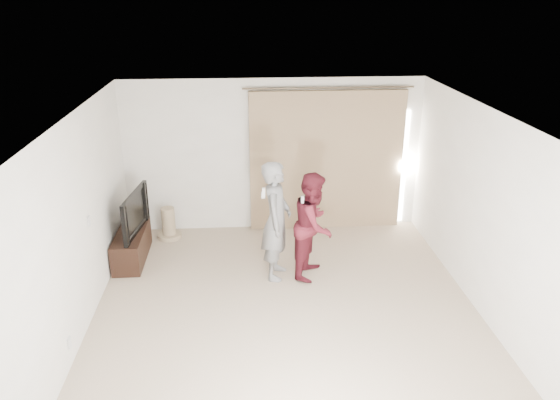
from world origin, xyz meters
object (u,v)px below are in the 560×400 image
(person_man, at_px, (276,221))
(tv_console, at_px, (132,245))
(tv, at_px, (128,212))
(person_woman, at_px, (314,225))

(person_man, bearing_deg, tv_console, 163.07)
(tv, height_order, person_woman, person_woman)
(tv, bearing_deg, person_woman, -95.94)
(person_man, bearing_deg, person_woman, 1.36)
(tv_console, relative_size, tv, 1.07)
(person_man, relative_size, person_woman, 1.12)
(tv, xyz_separation_m, person_man, (2.20, -0.67, 0.09))
(tv_console, height_order, person_man, person_man)
(tv_console, relative_size, person_man, 0.69)
(person_woman, bearing_deg, tv, 166.51)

